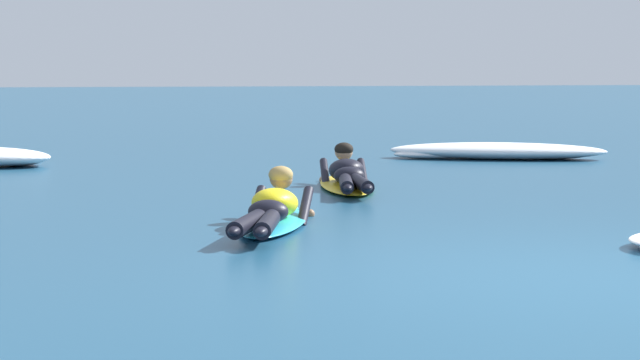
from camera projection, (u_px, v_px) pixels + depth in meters
name	position (u px, v px, depth m)	size (l,w,h in m)	color
ground_plane	(312.00, 160.00, 17.64)	(120.00, 120.00, 0.00)	navy
surfer_near	(272.00, 212.00, 10.30)	(1.12, 2.40, 0.54)	#2DB2D1
surfer_far	(347.00, 177.00, 13.56)	(0.88, 2.64, 0.55)	yellow
whitewater_front	(498.00, 151.00, 17.89)	(3.34, 2.02, 0.24)	white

